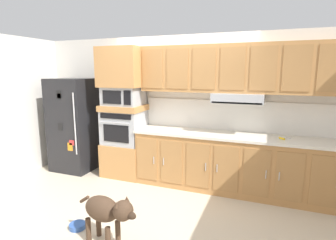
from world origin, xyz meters
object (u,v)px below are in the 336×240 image
at_px(built_in_oven, 124,127).
at_px(dog_food_bowl, 78,226).
at_px(refrigerator, 74,125).
at_px(screwdriver, 283,138).
at_px(microwave, 124,96).
at_px(dog, 107,211).

height_order(built_in_oven, dog_food_bowl, built_in_oven).
bearing_deg(refrigerator, built_in_oven, 3.63).
relative_size(built_in_oven, screwdriver, 4.15).
relative_size(microwave, screwdriver, 3.82).
bearing_deg(built_in_oven, microwave, -0.77).
relative_size(built_in_oven, dog_food_bowl, 3.50).
height_order(refrigerator, dog_food_bowl, refrigerator).
distance_m(built_in_oven, dog_food_bowl, 1.98).
bearing_deg(screwdriver, refrigerator, -179.65).
bearing_deg(microwave, built_in_oven, 179.23).
bearing_deg(dog, refrigerator, 149.59).
bearing_deg(microwave, refrigerator, -176.37).
height_order(microwave, dog_food_bowl, microwave).
xyz_separation_m(refrigerator, microwave, (1.07, 0.07, 0.58)).
height_order(screwdriver, dog, screwdriver).
relative_size(built_in_oven, dog, 0.84).
bearing_deg(microwave, screwdriver, -0.99).
relative_size(microwave, dog, 0.77).
bearing_deg(dog_food_bowl, microwave, 100.62).
distance_m(microwave, screwdriver, 2.69).
height_order(refrigerator, dog, refrigerator).
distance_m(microwave, dog, 2.34).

